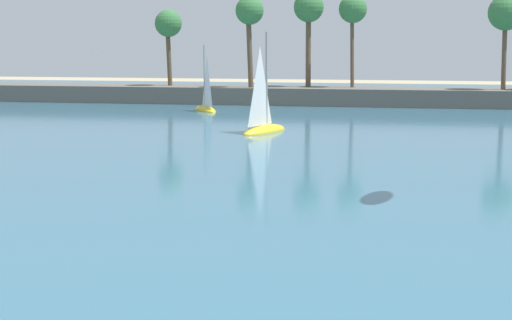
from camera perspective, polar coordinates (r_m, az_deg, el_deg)
The scene contains 4 objects.
sea at distance 67.90m, azimuth 6.09°, elevation 2.85°, with size 220.00×110.29×0.06m, color #386B84.
palm_headland at distance 82.83m, azimuth 6.35°, elevation 5.69°, with size 102.47×6.00×13.17m.
sailboat_near_shore at distance 75.41m, azimuth -3.57°, elevation 3.93°, with size 3.59×4.49×6.51m.
sailboat_mid_bay at distance 58.16m, azimuth 0.55°, elevation 2.66°, with size 3.35×5.53×7.69m.
Camera 1 is at (5.36, -3.29, 6.76)m, focal length 56.66 mm.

